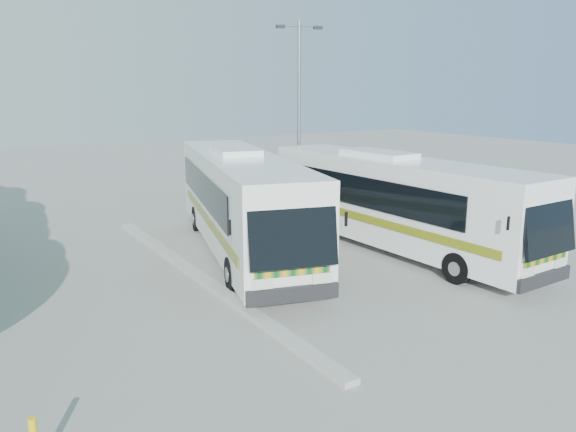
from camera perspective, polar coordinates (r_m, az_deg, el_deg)
ground at (r=17.70m, az=0.38°, el=-6.80°), size 100.00×100.00×0.00m
kerb_divider at (r=18.37m, az=-9.11°, el=-5.98°), size 0.40×16.00×0.15m
coach_main at (r=20.67m, az=-4.75°, el=1.66°), size 5.79×13.11×3.58m
coach_adjacent at (r=21.27m, az=10.92°, el=1.56°), size 3.03×12.45×3.43m
lamppost at (r=26.70m, az=1.12°, el=10.65°), size 2.16×0.75×8.95m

